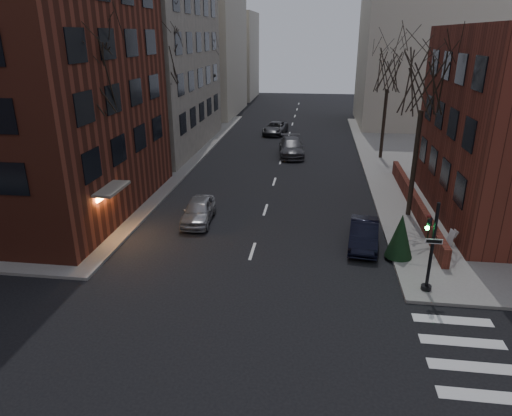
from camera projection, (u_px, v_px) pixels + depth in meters
The scene contains 18 objects.
low_wall_right at pixel (414, 201), 28.63m from camera, with size 0.35×16.00×1.00m, color maroon.
building_distant_la at pixel (187, 46), 61.98m from camera, with size 14.00×16.00×18.00m, color #BCB29F.
building_distant_ra at pixel (422, 57), 54.02m from camera, with size 14.00×14.00×16.00m, color #BCB29F.
building_distant_lb at pixel (226, 56), 78.20m from camera, with size 10.00×12.00×14.00m, color #BCB29F.
traffic_signal at pixel (430, 253), 19.08m from camera, with size 0.76×0.44×4.00m.
tree_left_a at pixel (88, 76), 23.44m from camera, with size 4.18×4.18×10.26m.
tree_left_b at pixel (162, 56), 34.39m from camera, with size 4.40×4.40×10.80m.
tree_left_c at pixel (206, 59), 47.68m from camera, with size 3.96×3.96×9.72m.
tree_right_a at pixel (425, 82), 25.14m from camera, with size 3.96×3.96×9.72m.
tree_right_b at pixel (389, 71), 38.26m from camera, with size 3.74×3.74×9.18m.
streetlamp_near at pixel (157, 128), 32.28m from camera, with size 0.36×0.36×6.28m.
streetlamp_far at pixel (217, 94), 50.81m from camera, with size 0.36×0.36×6.28m.
parked_sedan at pixel (364, 234), 23.86m from camera, with size 1.44×4.12×1.36m, color black.
car_lane_silver at pixel (199, 210), 27.01m from camera, with size 1.66×4.14×1.41m, color #9D9EA2.
car_lane_gray at pixel (291, 147), 41.82m from camera, with size 2.20×5.40×1.57m, color #3F3E43.
car_lane_far at pixel (275, 128), 50.95m from camera, with size 2.22×4.81×1.34m, color #38393D.
sandwich_board at pixel (454, 237), 23.76m from camera, with size 0.37×0.51×0.82m, color white.
evergreen_shrub at pixel (400, 236), 22.26m from camera, with size 1.34×1.34×2.24m, color black.
Camera 1 is at (2.97, -8.97, 10.47)m, focal length 32.00 mm.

